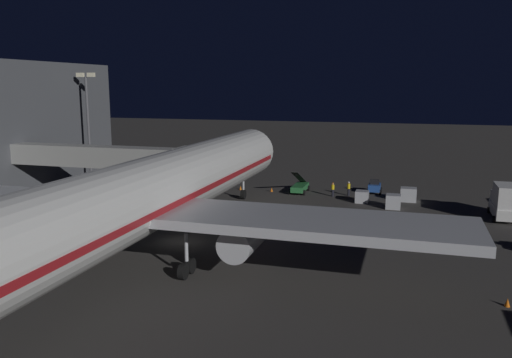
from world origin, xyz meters
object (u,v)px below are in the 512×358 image
object	(u,v)px
ground_crew_by_belt_loader	(333,189)
traffic_cone_wingtip_svc_side	(507,302)
catering_truck	(504,201)
belt_loader	(300,186)
apron_floodlight_mast	(88,118)
traffic_cone_nose_port	(272,190)
baggage_container_near_belt	(408,195)
traffic_cone_nose_starboard	(240,188)
jet_bridge	(118,158)
baggage_container_mid_row	(393,202)
baggage_container_far_row	(362,197)
ground_crew_near_nose_gear	(349,188)
baggage_tug_spare	(374,187)
airliner_at_gate	(135,200)

from	to	relation	value
ground_crew_by_belt_loader	traffic_cone_wingtip_svc_side	size ratio (longest dim) A/B	3.30
catering_truck	belt_loader	world-z (taller)	catering_truck
apron_floodlight_mast	catering_truck	bearing A→B (deg)	173.16
ground_crew_by_belt_loader	traffic_cone_nose_port	xyz separation A→B (m)	(8.30, -0.74, -0.73)
baggage_container_near_belt	traffic_cone_nose_starboard	distance (m)	22.05
traffic_cone_nose_starboard	traffic_cone_wingtip_svc_side	world-z (taller)	same
jet_bridge	traffic_cone_nose_starboard	size ratio (longest dim) A/B	46.73
baggage_container_mid_row	traffic_cone_nose_starboard	bearing A→B (deg)	-14.67
baggage_container_far_row	ground_crew_near_nose_gear	distance (m)	4.05
belt_loader	baggage_container_far_row	size ratio (longest dim) A/B	4.74
traffic_cone_nose_starboard	traffic_cone_wingtip_svc_side	bearing A→B (deg)	132.45
ground_crew_near_nose_gear	ground_crew_by_belt_loader	bearing A→B (deg)	29.33
belt_loader	baggage_tug_spare	bearing A→B (deg)	-166.41
catering_truck	baggage_tug_spare	xyz separation A→B (m)	(14.04, -9.62, -1.12)
baggage_container_far_row	traffic_cone_nose_port	distance (m)	12.63
jet_bridge	traffic_cone_wingtip_svc_side	size ratio (longest dim) A/B	46.73
baggage_container_far_row	ground_crew_by_belt_loader	world-z (taller)	ground_crew_by_belt_loader
catering_truck	ground_crew_near_nose_gear	world-z (taller)	catering_truck
ground_crew_by_belt_loader	traffic_cone_wingtip_svc_side	distance (m)	34.14
airliner_at_gate	traffic_cone_wingtip_svc_side	xyz separation A→B (m)	(-26.20, -0.80, -5.23)
ground_crew_by_belt_loader	baggage_container_far_row	bearing A→B (deg)	148.21
baggage_tug_spare	belt_loader	distance (m)	9.81
airliner_at_gate	ground_crew_by_belt_loader	world-z (taller)	airliner_at_gate
ground_crew_near_nose_gear	traffic_cone_nose_port	size ratio (longest dim) A/B	3.39
catering_truck	traffic_cone_nose_starboard	xyz separation A→B (m)	(31.74, -6.80, -1.62)
airliner_at_gate	baggage_container_near_belt	world-z (taller)	airliner_at_gate
baggage_container_mid_row	ground_crew_near_nose_gear	size ratio (longest dim) A/B	0.89
airliner_at_gate	belt_loader	bearing A→B (deg)	-100.44
catering_truck	traffic_cone_nose_port	size ratio (longest dim) A/B	10.86
apron_floodlight_mast	baggage_container_far_row	xyz separation A→B (m)	(-39.92, 2.96, -8.61)
traffic_cone_nose_port	ground_crew_by_belt_loader	bearing A→B (deg)	174.92
traffic_cone_nose_starboard	traffic_cone_wingtip_svc_side	distance (m)	42.08
jet_bridge	ground_crew_near_nose_gear	distance (m)	29.08
ground_crew_near_nose_gear	traffic_cone_nose_port	bearing A→B (deg)	1.84
ground_crew_near_nose_gear	traffic_cone_wingtip_svc_side	world-z (taller)	ground_crew_near_nose_gear
traffic_cone_nose_starboard	catering_truck	bearing A→B (deg)	167.90
catering_truck	baggage_tug_spare	distance (m)	17.06
belt_loader	baggage_container_near_belt	bearing A→B (deg)	174.33
baggage_container_mid_row	traffic_cone_nose_port	xyz separation A→B (m)	(15.98, -5.33, -0.55)
catering_truck	traffic_cone_nose_port	xyz separation A→B (m)	(27.34, -6.80, -1.62)
traffic_cone_wingtip_svc_side	ground_crew_near_nose_gear	bearing A→B (deg)	-66.26
baggage_container_mid_row	airliner_at_gate	bearing A→B (deg)	55.56
traffic_cone_nose_port	traffic_cone_nose_starboard	xyz separation A→B (m)	(4.40, 0.00, 0.00)
airliner_at_gate	ground_crew_near_nose_gear	distance (m)	34.77
baggage_tug_spare	baggage_container_mid_row	xyz separation A→B (m)	(-2.68, 8.16, 0.04)
airliner_at_gate	traffic_cone_nose_starboard	xyz separation A→B (m)	(2.20, -31.85, -5.23)
traffic_cone_nose_starboard	traffic_cone_wingtip_svc_side	xyz separation A→B (m)	(-28.40, 31.05, 0.00)
belt_loader	baggage_container_mid_row	size ratio (longest dim) A/B	4.55
catering_truck	traffic_cone_wingtip_svc_side	size ratio (longest dim) A/B	10.86
traffic_cone_wingtip_svc_side	baggage_tug_spare	bearing A→B (deg)	-72.47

